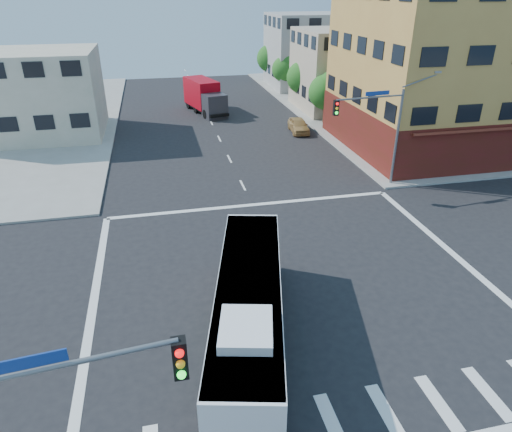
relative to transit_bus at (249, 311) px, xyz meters
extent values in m
plane|color=black|center=(2.95, 3.63, -1.68)|extent=(120.00, 120.00, 0.00)
cube|color=gray|center=(37.95, 38.63, -1.60)|extent=(50.00, 50.00, 0.15)
cube|color=#C39446|center=(22.95, 22.13, 5.32)|extent=(18.00, 15.00, 14.00)
cube|color=#5D1615|center=(22.95, 22.13, 0.32)|extent=(18.09, 15.08, 4.00)
cube|color=maroon|center=(22.95, 15.03, 1.92)|extent=(16.00, 1.60, 0.51)
cube|color=tan|center=(19.95, 37.63, 2.82)|extent=(12.00, 10.00, 9.00)
cube|color=#9E9E99|center=(19.95, 51.63, 3.32)|extent=(12.00, 10.00, 10.00)
cube|color=beige|center=(-14.05, 33.63, 2.32)|extent=(12.00, 10.00, 8.00)
cylinder|color=slate|center=(13.75, 14.43, 1.82)|extent=(0.18, 0.18, 7.00)
cylinder|color=slate|center=(11.25, 14.18, 4.92)|extent=(5.01, 0.62, 0.12)
cube|color=black|center=(8.75, 13.93, 4.42)|extent=(0.32, 0.30, 1.00)
sphere|color=#FF0C0C|center=(8.75, 13.76, 4.72)|extent=(0.20, 0.20, 0.20)
sphere|color=yellow|center=(8.75, 13.76, 4.42)|extent=(0.20, 0.20, 0.20)
sphere|color=#19FF33|center=(8.75, 13.76, 4.12)|extent=(0.20, 0.20, 0.20)
cube|color=navy|center=(11.75, 14.23, 5.17)|extent=(1.80, 0.22, 0.28)
cube|color=gray|center=(16.25, 14.68, 6.32)|extent=(0.50, 0.22, 0.14)
cylinder|color=slate|center=(-5.35, -6.92, 4.92)|extent=(5.01, 0.62, 0.12)
cube|color=black|center=(-2.85, -6.67, 4.42)|extent=(0.32, 0.30, 1.00)
sphere|color=#FF0C0C|center=(-2.85, -6.84, 4.72)|extent=(0.20, 0.20, 0.20)
sphere|color=yellow|center=(-2.85, -6.84, 4.42)|extent=(0.20, 0.20, 0.20)
sphere|color=#19FF33|center=(-2.85, -6.84, 4.12)|extent=(0.20, 0.20, 0.20)
cube|color=navy|center=(-5.85, -6.97, 5.17)|extent=(1.80, 0.22, 0.28)
cylinder|color=#382114|center=(14.75, 31.63, -0.71)|extent=(0.28, 0.28, 1.92)
sphere|color=#1E611B|center=(14.75, 31.63, 1.69)|extent=(3.60, 3.60, 3.60)
sphere|color=#1E611B|center=(15.15, 31.33, 2.59)|extent=(2.52, 2.52, 2.52)
cylinder|color=#382114|center=(14.75, 39.63, -0.68)|extent=(0.28, 0.28, 1.99)
sphere|color=#1E611B|center=(14.75, 39.63, 1.84)|extent=(3.80, 3.80, 3.80)
sphere|color=#1E611B|center=(15.15, 39.33, 2.79)|extent=(2.66, 2.66, 2.66)
cylinder|color=#382114|center=(14.75, 47.63, -0.73)|extent=(0.28, 0.28, 1.89)
sphere|color=#1E611B|center=(14.75, 47.63, 1.57)|extent=(3.40, 3.40, 3.40)
sphere|color=#1E611B|center=(15.15, 47.33, 2.42)|extent=(2.38, 2.38, 2.38)
cylinder|color=#382114|center=(14.75, 55.63, -0.66)|extent=(0.28, 0.28, 2.03)
sphere|color=#1E611B|center=(14.75, 55.63, 1.95)|extent=(4.00, 4.00, 4.00)
sphere|color=#1E611B|center=(15.15, 55.33, 2.95)|extent=(2.80, 2.80, 2.80)
cube|color=black|center=(0.00, 0.02, -1.15)|extent=(5.10, 11.84, 0.43)
cube|color=white|center=(0.00, 0.02, 0.03)|extent=(5.08, 11.81, 2.74)
cube|color=black|center=(0.00, 0.02, 0.20)|extent=(5.05, 11.49, 1.20)
cube|color=black|center=(1.34, 5.58, 0.11)|extent=(2.21, 0.58, 1.30)
cube|color=#E5590C|center=(1.35, 5.61, 1.07)|extent=(1.80, 0.48, 0.27)
cube|color=white|center=(0.00, 0.02, 1.35)|extent=(4.98, 11.58, 0.12)
cube|color=white|center=(-0.67, -2.79, 1.58)|extent=(2.17, 2.46, 0.35)
cube|color=#0D7F38|center=(-1.31, -0.16, -0.67)|extent=(1.25, 5.16, 0.27)
cube|color=#0D7F38|center=(1.10, -0.74, -0.67)|extent=(1.25, 5.16, 0.27)
cylinder|color=black|center=(-0.25, 3.88, -1.18)|extent=(0.51, 1.04, 1.00)
cylinder|color=#99999E|center=(-0.38, 3.92, -1.18)|extent=(0.15, 0.50, 0.50)
cylinder|color=black|center=(1.99, 3.35, -1.18)|extent=(0.51, 1.04, 1.00)
cylinder|color=#99999E|center=(2.12, 3.32, -1.18)|extent=(0.15, 0.50, 0.50)
cylinder|color=black|center=(-1.98, -3.31, -1.18)|extent=(0.51, 1.04, 1.00)
cylinder|color=#99999E|center=(-2.11, -3.28, -1.18)|extent=(0.15, 0.50, 0.50)
cylinder|color=black|center=(0.26, -3.85, -1.18)|extent=(0.51, 1.04, 1.00)
cylinder|color=#99999E|center=(0.39, -3.88, -1.18)|extent=(0.15, 0.50, 0.50)
cube|color=#2A292F|center=(3.62, 36.52, -0.36)|extent=(2.84, 2.76, 2.64)
cube|color=black|center=(3.87, 35.59, 0.05)|extent=(2.08, 0.63, 1.02)
cube|color=#A30411|center=(2.62, 40.25, 0.46)|extent=(3.83, 6.13, 3.05)
cube|color=black|center=(2.93, 39.07, -1.12)|extent=(4.26, 8.43, 0.30)
cylinder|color=black|center=(2.53, 36.44, -1.17)|extent=(0.54, 1.05, 1.02)
cylinder|color=black|center=(4.59, 36.99, -1.17)|extent=(0.54, 1.05, 1.02)
cylinder|color=black|center=(1.77, 39.28, -1.17)|extent=(0.54, 1.05, 1.02)
cylinder|color=black|center=(3.83, 39.84, -1.17)|extent=(0.54, 1.05, 1.02)
cylinder|color=black|center=(1.11, 41.74, -1.17)|extent=(0.54, 1.05, 1.02)
cylinder|color=black|center=(3.17, 42.29, -1.17)|extent=(0.54, 1.05, 1.02)
imported|color=tan|center=(11.12, 29.10, -0.97)|extent=(2.03, 4.30, 1.42)
camera|label=1|loc=(-2.85, -14.16, 11.49)|focal=32.00mm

